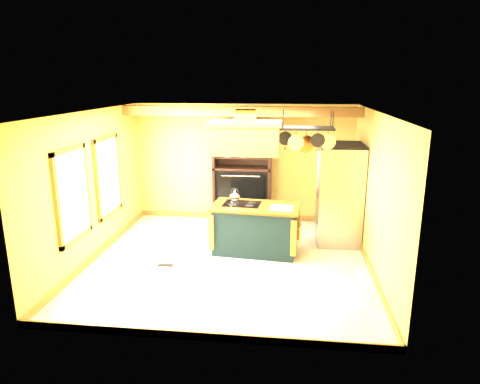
% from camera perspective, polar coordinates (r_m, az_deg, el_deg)
% --- Properties ---
extents(floor, '(5.00, 5.00, 0.00)m').
position_cam_1_polar(floor, '(7.94, -1.42, -9.19)').
color(floor, beige).
rests_on(floor, ground).
extents(ceiling, '(5.00, 5.00, 0.00)m').
position_cam_1_polar(ceiling, '(7.27, -1.56, 10.65)').
color(ceiling, white).
rests_on(ceiling, wall_back).
extents(wall_back, '(5.00, 0.02, 2.70)m').
position_cam_1_polar(wall_back, '(9.91, 0.53, 3.88)').
color(wall_back, gold).
rests_on(wall_back, floor).
extents(wall_front, '(5.00, 0.02, 2.70)m').
position_cam_1_polar(wall_front, '(5.14, -5.39, -6.62)').
color(wall_front, gold).
rests_on(wall_front, floor).
extents(wall_left, '(0.02, 5.00, 2.70)m').
position_cam_1_polar(wall_left, '(8.21, -19.03, 0.78)').
color(wall_left, gold).
rests_on(wall_left, floor).
extents(wall_right, '(0.02, 5.00, 2.70)m').
position_cam_1_polar(wall_right, '(7.57, 17.61, -0.26)').
color(wall_right, gold).
rests_on(wall_right, floor).
extents(ceiling_beam, '(5.00, 0.15, 0.20)m').
position_cam_1_polar(ceiling_beam, '(8.96, -0.00, 10.72)').
color(ceiling_beam, olive).
rests_on(ceiling_beam, ceiling).
extents(window_near, '(0.06, 1.06, 1.56)m').
position_cam_1_polar(window_near, '(7.50, -21.40, -0.33)').
color(window_near, olive).
rests_on(window_near, wall_left).
extents(window_far, '(0.06, 1.06, 1.56)m').
position_cam_1_polar(window_far, '(8.72, -17.19, 2.04)').
color(window_far, olive).
rests_on(window_far, wall_left).
extents(kitchen_island, '(1.73, 1.07, 1.11)m').
position_cam_1_polar(kitchen_island, '(8.20, 2.07, -4.84)').
color(kitchen_island, black).
rests_on(kitchen_island, floor).
extents(range_hood, '(1.30, 0.73, 0.80)m').
position_cam_1_polar(range_hood, '(7.81, 0.73, 7.46)').
color(range_hood, '#BA762E').
rests_on(range_hood, ceiling).
extents(pot_rack, '(1.03, 0.48, 0.78)m').
position_cam_1_polar(pot_rack, '(7.78, 8.93, 7.65)').
color(pot_rack, black).
rests_on(pot_rack, ceiling).
extents(refrigerator, '(0.85, 1.01, 1.97)m').
position_cam_1_polar(refrigerator, '(8.82, 13.07, -0.49)').
color(refrigerator, '#95989D').
rests_on(refrigerator, floor).
extents(hutch, '(1.30, 0.59, 2.30)m').
position_cam_1_polar(hutch, '(9.77, 0.34, 0.94)').
color(hutch, black).
rests_on(hutch, floor).
extents(floor_register, '(0.29, 0.14, 0.01)m').
position_cam_1_polar(floor_register, '(7.87, -9.93, -9.59)').
color(floor_register, black).
rests_on(floor_register, floor).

